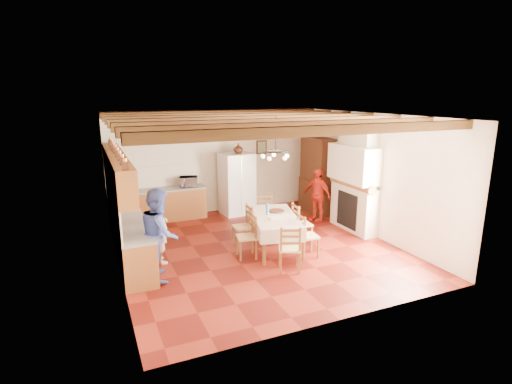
% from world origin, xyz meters
% --- Properties ---
extents(floor, '(6.00, 6.50, 0.02)m').
position_xyz_m(floor, '(0.00, 0.00, -0.01)').
color(floor, '#510F0A').
rests_on(floor, ground).
extents(ceiling, '(6.00, 6.50, 0.02)m').
position_xyz_m(ceiling, '(0.00, 0.00, 3.01)').
color(ceiling, silver).
rests_on(ceiling, ground).
extents(wall_back, '(6.00, 0.02, 3.00)m').
position_xyz_m(wall_back, '(0.00, 3.26, 1.50)').
color(wall_back, beige).
rests_on(wall_back, ground).
extents(wall_front, '(6.00, 0.02, 3.00)m').
position_xyz_m(wall_front, '(0.00, -3.26, 1.50)').
color(wall_front, beige).
rests_on(wall_front, ground).
extents(wall_left, '(0.02, 6.50, 3.00)m').
position_xyz_m(wall_left, '(-3.01, 0.00, 1.50)').
color(wall_left, beige).
rests_on(wall_left, ground).
extents(wall_right, '(0.02, 6.50, 3.00)m').
position_xyz_m(wall_right, '(3.01, 0.00, 1.50)').
color(wall_right, beige).
rests_on(wall_right, ground).
extents(ceiling_beams, '(6.00, 6.30, 0.16)m').
position_xyz_m(ceiling_beams, '(0.00, 0.00, 2.91)').
color(ceiling_beams, '#391F11').
rests_on(ceiling_beams, ground).
extents(lower_cabinets_left, '(0.60, 4.30, 0.86)m').
position_xyz_m(lower_cabinets_left, '(-2.70, 1.05, 0.43)').
color(lower_cabinets_left, brown).
rests_on(lower_cabinets_left, ground).
extents(lower_cabinets_back, '(2.30, 0.60, 0.86)m').
position_xyz_m(lower_cabinets_back, '(-1.55, 2.95, 0.43)').
color(lower_cabinets_back, brown).
rests_on(lower_cabinets_back, ground).
extents(countertop_left, '(0.62, 4.30, 0.04)m').
position_xyz_m(countertop_left, '(-2.70, 1.05, 0.88)').
color(countertop_left, gray).
rests_on(countertop_left, lower_cabinets_left).
extents(countertop_back, '(2.34, 0.62, 0.04)m').
position_xyz_m(countertop_back, '(-1.55, 2.95, 0.88)').
color(countertop_back, gray).
rests_on(countertop_back, lower_cabinets_back).
extents(backsplash_left, '(0.03, 4.30, 0.60)m').
position_xyz_m(backsplash_left, '(-2.98, 1.05, 1.20)').
color(backsplash_left, white).
rests_on(backsplash_left, ground).
extents(backsplash_back, '(2.30, 0.03, 0.60)m').
position_xyz_m(backsplash_back, '(-1.55, 3.23, 1.20)').
color(backsplash_back, white).
rests_on(backsplash_back, ground).
extents(upper_cabinets, '(0.35, 4.20, 0.70)m').
position_xyz_m(upper_cabinets, '(-2.83, 1.05, 1.85)').
color(upper_cabinets, brown).
rests_on(upper_cabinets, ground).
extents(fireplace, '(0.56, 1.60, 2.80)m').
position_xyz_m(fireplace, '(2.72, 0.20, 1.40)').
color(fireplace, beige).
rests_on(fireplace, ground).
extents(wall_picture, '(0.34, 0.03, 0.42)m').
position_xyz_m(wall_picture, '(1.55, 3.23, 1.85)').
color(wall_picture, '#311D17').
rests_on(wall_picture, ground).
extents(refrigerator, '(0.96, 0.82, 1.78)m').
position_xyz_m(refrigerator, '(0.55, 2.75, 0.89)').
color(refrigerator, white).
rests_on(refrigerator, floor).
extents(hutch, '(0.53, 1.23, 2.22)m').
position_xyz_m(hutch, '(2.75, 1.96, 1.11)').
color(hutch, '#3A200D').
rests_on(hutch, floor).
extents(dining_table, '(1.38, 2.02, 0.80)m').
position_xyz_m(dining_table, '(0.33, -0.22, 0.72)').
color(dining_table, silver).
rests_on(dining_table, floor).
extents(chandelier, '(0.47, 0.47, 0.03)m').
position_xyz_m(chandelier, '(0.33, -0.22, 2.25)').
color(chandelier, black).
rests_on(chandelier, ground).
extents(chair_left_near, '(0.47, 0.48, 0.96)m').
position_xyz_m(chair_left_near, '(-0.42, -0.38, 0.48)').
color(chair_left_near, brown).
rests_on(chair_left_near, floor).
extents(chair_left_far, '(0.40, 0.42, 0.96)m').
position_xyz_m(chair_left_far, '(-0.25, 0.27, 0.48)').
color(chair_left_far, brown).
rests_on(chair_left_far, floor).
extents(chair_right_near, '(0.44, 0.46, 0.96)m').
position_xyz_m(chair_right_near, '(0.83, -0.85, 0.48)').
color(chair_right_near, brown).
rests_on(chair_right_near, floor).
extents(chair_right_far, '(0.43, 0.45, 0.96)m').
position_xyz_m(chair_right_far, '(1.11, -0.09, 0.48)').
color(chair_right_far, brown).
rests_on(chair_right_far, floor).
extents(chair_end_near, '(0.54, 0.53, 0.96)m').
position_xyz_m(chair_end_near, '(0.12, -1.32, 0.48)').
color(chair_end_near, brown).
rests_on(chair_end_near, floor).
extents(chair_end_far, '(0.54, 0.53, 0.96)m').
position_xyz_m(chair_end_far, '(0.61, 0.90, 0.48)').
color(chair_end_far, brown).
rests_on(chair_end_far, floor).
extents(person_man, '(0.50, 0.65, 1.60)m').
position_xyz_m(person_man, '(-2.17, 0.12, 0.80)').
color(person_man, beige).
rests_on(person_man, floor).
extents(person_woman_blue, '(0.78, 0.94, 1.76)m').
position_xyz_m(person_woman_blue, '(-2.27, -0.60, 0.88)').
color(person_woman_blue, '#4254A5').
rests_on(person_woman_blue, floor).
extents(person_woman_red, '(0.63, 0.94, 1.48)m').
position_xyz_m(person_woman_red, '(2.31, 1.20, 0.74)').
color(person_woman_red, red).
rests_on(person_woman_red, floor).
extents(microwave, '(0.56, 0.43, 0.28)m').
position_xyz_m(microwave, '(-0.83, 2.95, 1.04)').
color(microwave, silver).
rests_on(microwave, countertop_back).
extents(fridge_vase, '(0.35, 0.35, 0.29)m').
position_xyz_m(fridge_vase, '(0.61, 2.75, 1.93)').
color(fridge_vase, '#3A200D').
rests_on(fridge_vase, refrigerator).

